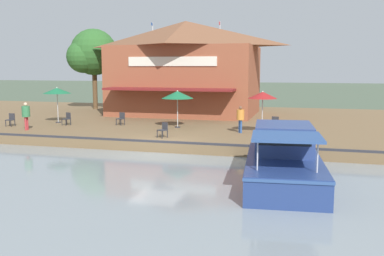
{
  "coord_description": "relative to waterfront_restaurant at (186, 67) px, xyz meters",
  "views": [
    {
      "loc": [
        20.68,
        7.52,
        4.49
      ],
      "look_at": [
        -1.0,
        1.63,
        1.3
      ],
      "focal_mm": 40.0,
      "sensor_mm": 36.0,
      "label": 1
    }
  ],
  "objects": [
    {
      "name": "person_at_quay_edge",
      "position": [
        9.36,
        6.09,
        -2.9
      ],
      "size": [
        0.46,
        0.46,
        1.61
      ],
      "color": "#2D5193",
      "rests_on": "quay_deck"
    },
    {
      "name": "ground_plane",
      "position": [
        13.89,
        2.42,
        -4.51
      ],
      "size": [
        220.0,
        220.0,
        0.0
      ],
      "primitive_type": "plane",
      "color": "#4C5B47"
    },
    {
      "name": "tree_behind_restaurant",
      "position": [
        -1.85,
        -9.68,
        1.27
      ],
      "size": [
        4.52,
        4.3,
        7.46
      ],
      "color": "brown",
      "rests_on": "quay_deck"
    },
    {
      "name": "patio_umbrella_mid_patio_right",
      "position": [
        8.02,
        -7.12,
        -1.64
      ],
      "size": [
        1.94,
        1.94,
        2.51
      ],
      "color": "#B7B7B7",
      "rests_on": "quay_deck"
    },
    {
      "name": "cafe_chair_far_corner_seat",
      "position": [
        9.0,
        -5.81,
        -3.43
      ],
      "size": [
        0.56,
        0.56,
        0.85
      ],
      "color": "#2D2D33",
      "rests_on": "quay_deck"
    },
    {
      "name": "cafe_chair_mid_patio",
      "position": [
        10.44,
        -9.15,
        -3.43
      ],
      "size": [
        0.44,
        0.44,
        0.85
      ],
      "color": "#2D2D33",
      "rests_on": "quay_deck"
    },
    {
      "name": "waterfront_restaurant",
      "position": [
        0.0,
        0.0,
        0.0
      ],
      "size": [
        9.56,
        12.11,
        7.68
      ],
      "color": "brown",
      "rests_on": "quay_deck"
    },
    {
      "name": "cafe_chair_back_row_seat",
      "position": [
        12.21,
        2.2,
        -3.43
      ],
      "size": [
        0.6,
        0.6,
        0.85
      ],
      "color": "#2D2D33",
      "rests_on": "quay_deck"
    },
    {
      "name": "person_mid_patio",
      "position": [
        11.72,
        -7.01,
        -2.81
      ],
      "size": [
        0.49,
        0.49,
        1.73
      ],
      "color": "#B23338",
      "rests_on": "quay_deck"
    },
    {
      "name": "cafe_chair_facing_river",
      "position": [
        7.73,
        8.0,
        -3.43
      ],
      "size": [
        0.5,
        0.5,
        0.85
      ],
      "color": "#2D2D33",
      "rests_on": "quay_deck"
    },
    {
      "name": "tree_upstream_bank",
      "position": [
        -4.21,
        3.74,
        0.19
      ],
      "size": [
        3.56,
        3.39,
        5.89
      ],
      "color": "brown",
      "rests_on": "quay_deck"
    },
    {
      "name": "quay_edge_fender",
      "position": [
        13.79,
        2.42,
        -3.86
      ],
      "size": [
        0.2,
        50.4,
        0.1
      ],
      "primitive_type": "cube",
      "color": "#2D2D33",
      "rests_on": "quay_deck"
    },
    {
      "name": "patio_umbrella_by_entrance",
      "position": [
        8.16,
        1.79,
        -1.77
      ],
      "size": [
        2.06,
        2.06,
        2.42
      ],
      "color": "#B7B7B7",
      "rests_on": "quay_deck"
    },
    {
      "name": "motorboat_fourth_along",
      "position": [
        17.58,
        9.08,
        -3.64
      ],
      "size": [
        7.64,
        3.39,
        2.16
      ],
      "color": "navy",
      "rests_on": "river_water"
    },
    {
      "name": "cafe_chair_beside_entrance",
      "position": [
        7.93,
        -2.32,
        -3.43
      ],
      "size": [
        0.53,
        0.53,
        0.85
      ],
      "color": "#2D2D33",
      "rests_on": "quay_deck"
    },
    {
      "name": "quay_deck",
      "position": [
        2.89,
        2.42,
        -4.21
      ],
      "size": [
        22.0,
        56.0,
        0.6
      ],
      "primitive_type": "cube",
      "color": "brown",
      "rests_on": "ground"
    },
    {
      "name": "patio_umbrella_back_row",
      "position": [
        9.3,
        7.37,
        -1.64
      ],
      "size": [
        1.71,
        1.71,
        2.52
      ],
      "color": "#B7B7B7",
      "rests_on": "quay_deck"
    }
  ]
}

